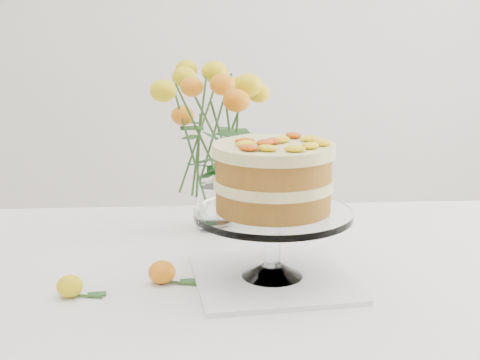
# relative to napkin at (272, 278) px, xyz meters

# --- Properties ---
(table) EXTENTS (1.43, 0.93, 0.76)m
(table) POSITION_rel_napkin_xyz_m (-0.01, 0.11, -0.09)
(table) COLOR tan
(table) RESTS_ON ground
(napkin) EXTENTS (0.34, 0.34, 0.01)m
(napkin) POSITION_rel_napkin_xyz_m (0.00, 0.00, 0.00)
(napkin) COLOR silver
(napkin) RESTS_ON table
(cake_stand) EXTENTS (0.31, 0.31, 0.28)m
(cake_stand) POSITION_rel_napkin_xyz_m (0.00, -0.00, 0.19)
(cake_stand) COLOR white
(cake_stand) RESTS_ON napkin
(rose_vase) EXTENTS (0.34, 0.34, 0.45)m
(rose_vase) POSITION_rel_napkin_xyz_m (-0.11, 0.35, 0.26)
(rose_vase) COLOR white
(rose_vase) RESTS_ON table
(loose_rose_near) EXTENTS (0.09, 0.05, 0.04)m
(loose_rose_near) POSITION_rel_napkin_xyz_m (-0.39, -0.06, 0.02)
(loose_rose_near) COLOR yellow
(loose_rose_near) RESTS_ON table
(loose_rose_far) EXTENTS (0.10, 0.05, 0.05)m
(loose_rose_far) POSITION_rel_napkin_xyz_m (-0.22, 0.00, 0.02)
(loose_rose_far) COLOR #DC600A
(loose_rose_far) RESTS_ON table
(stray_petal_a) EXTENTS (0.03, 0.02, 0.00)m
(stray_petal_a) POSITION_rel_napkin_xyz_m (-0.13, 0.01, -0.00)
(stray_petal_a) COLOR yellow
(stray_petal_a) RESTS_ON table
(stray_petal_b) EXTENTS (0.03, 0.02, 0.00)m
(stray_petal_b) POSITION_rel_napkin_xyz_m (-0.03, -0.03, -0.00)
(stray_petal_b) COLOR yellow
(stray_petal_b) RESTS_ON table
(stray_petal_c) EXTENTS (0.03, 0.02, 0.00)m
(stray_petal_c) POSITION_rel_napkin_xyz_m (0.01, -0.07, -0.00)
(stray_petal_c) COLOR yellow
(stray_petal_c) RESTS_ON table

